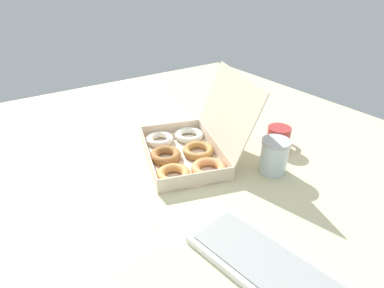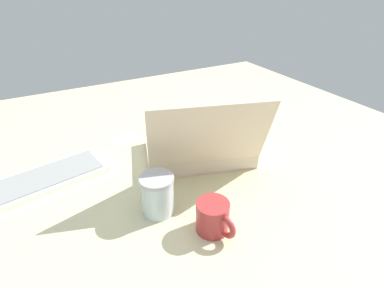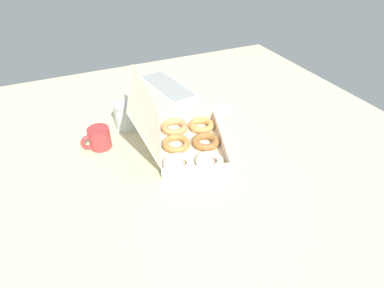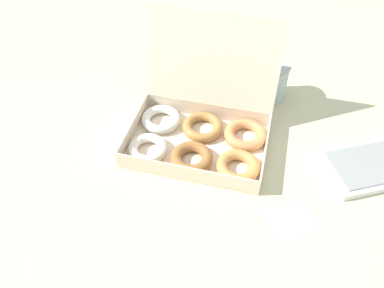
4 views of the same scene
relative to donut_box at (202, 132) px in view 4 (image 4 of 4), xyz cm
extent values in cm
cube|color=beige|center=(-3.04, -3.49, -4.42)|extent=(180.00, 180.00, 2.00)
cube|color=beige|center=(-1.25, -1.87, -3.22)|extent=(40.68, 33.28, 0.40)
cube|color=beige|center=(-17.78, 3.43, -0.70)|extent=(7.62, 22.67, 4.65)
cube|color=beige|center=(15.28, -7.18, -0.70)|extent=(7.62, 22.67, 4.65)
cube|color=beige|center=(-4.81, -12.96, -0.70)|extent=(32.80, 10.87, 4.65)
cube|color=beige|center=(2.31, 9.21, -0.70)|extent=(32.80, 10.87, 4.65)
cube|color=beige|center=(3.63, 13.33, 12.73)|extent=(36.08, 18.95, 22.33)
torus|color=white|center=(-13.96, -3.58, -1.72)|extent=(14.05, 14.05, 2.37)
torus|color=#9B6532|center=(-2.83, -7.36, -1.72)|extent=(12.22, 12.22, 2.73)
torus|color=#CE8F4B|center=(8.04, -10.87, -1.72)|extent=(13.88, 13.88, 2.72)
torus|color=silver|center=(-10.58, 7.25, -1.72)|extent=(14.16, 14.16, 2.40)
torus|color=#B37D3E|center=(0.56, 3.60, -1.72)|extent=(15.14, 15.14, 2.43)
torus|color=tan|center=(11.56, -0.09, -1.72)|extent=(15.17, 15.17, 2.75)
cylinder|color=#AA3335|center=(12.77, 29.98, 0.72)|extent=(8.19, 8.19, 8.29)
torus|color=#AA3335|center=(11.84, 34.28, 0.72)|extent=(2.74, 6.29, 6.11)
cylinder|color=black|center=(12.77, 29.98, 3.37)|extent=(7.21, 7.21, 0.50)
cylinder|color=silver|center=(21.95, 17.60, 1.68)|extent=(8.49, 8.49, 10.21)
cylinder|color=#B2B2B7|center=(21.95, 17.60, 7.28)|extent=(8.91, 8.91, 1.00)
cube|color=white|center=(17.62, -25.66, -3.35)|extent=(12.16, 11.01, 0.15)
camera|label=1|loc=(73.12, -48.08, 51.99)|focal=28.00mm
camera|label=2|loc=(43.23, 75.24, 53.04)|focal=28.00mm
camera|label=3|loc=(-85.85, 35.68, 67.55)|focal=28.00mm
camera|label=4|loc=(-6.70, -68.36, 68.30)|focal=35.00mm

